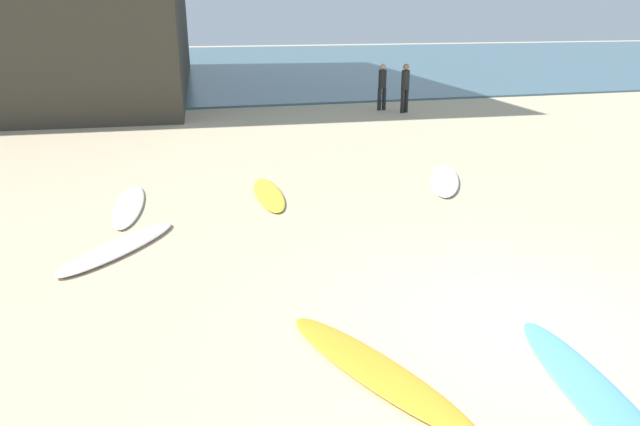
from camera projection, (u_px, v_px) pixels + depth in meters
ground_plane at (519, 327)px, 6.14m from camera, size 120.00×120.00×0.00m
ocean_water at (220, 63)px, 39.06m from camera, size 120.00×40.00×0.08m
surfboard_0 at (374, 369)px, 5.35m from camera, size 1.43×2.41×0.08m
surfboard_1 at (269, 194)px, 10.57m from camera, size 0.57×2.19×0.07m
surfboard_2 at (444, 180)px, 11.45m from camera, size 1.58×2.42×0.09m
surfboard_3 at (129, 205)px, 9.95m from camera, size 0.61×2.51×0.07m
surfboard_4 at (119, 247)px, 8.14m from camera, size 1.86×2.07×0.09m
surfboard_5 at (597, 398)px, 4.96m from camera, size 0.86×2.64×0.07m
beachgoer_near at (405, 86)px, 19.25m from camera, size 0.38×0.38×1.67m
beachgoer_mid at (382, 85)px, 19.80m from camera, size 0.34×0.34×1.62m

